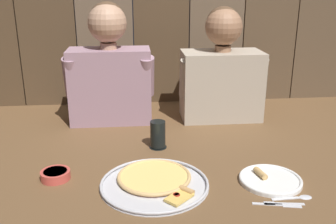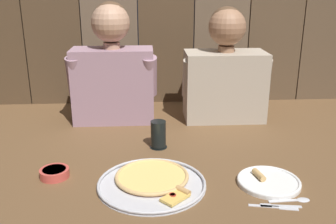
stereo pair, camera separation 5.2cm
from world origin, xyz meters
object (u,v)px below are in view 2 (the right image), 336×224
diner_left (113,68)px  diner_right (225,71)px  pizza_tray (152,181)px  dipping_bowl (54,173)px  drinking_glass (158,135)px  dinner_plate (268,181)px

diner_left → diner_right: 0.56m
pizza_tray → dipping_bowl: 0.36m
drinking_glass → diner_left: 0.47m
pizza_tray → dinner_plate: 0.41m
pizza_tray → diner_left: bearing=105.1°
drinking_glass → diner_left: bearing=120.9°
dinner_plate → diner_left: size_ratio=0.38×
drinking_glass → dipping_bowl: 0.46m
dipping_bowl → diner_left: (0.18, 0.60, 0.26)m
diner_left → dipping_bowl: bearing=-106.4°
pizza_tray → dipping_bowl: size_ratio=3.60×
diner_left → diner_right: (0.56, 0.00, -0.02)m
pizza_tray → diner_left: (-0.18, 0.67, 0.27)m
drinking_glass → pizza_tray: bearing=-96.0°
diner_right → dipping_bowl: bearing=-141.0°
pizza_tray → dipping_bowl: bearing=169.2°
diner_right → pizza_tray: bearing=-119.9°
dinner_plate → diner_left: 0.95m
pizza_tray → drinking_glass: drinking_glass is taller
dipping_bowl → diner_right: bearing=39.0°
diner_left → diner_right: diner_left is taller
drinking_glass → dipping_bowl: bearing=-147.9°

